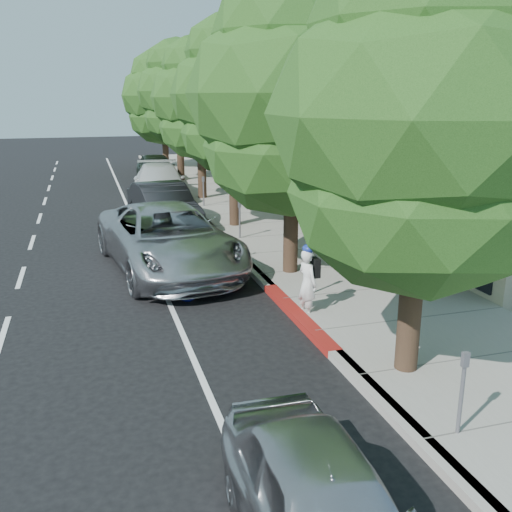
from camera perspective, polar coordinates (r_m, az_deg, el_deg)
name	(u,v)px	position (r m, az deg, el deg)	size (l,w,h in m)	color
ground	(315,337)	(11.95, 5.94, -8.06)	(120.00, 120.00, 0.00)	black
sidewalk	(289,236)	(19.79, 3.27, 1.98)	(4.60, 56.00, 0.15)	gray
curb	(224,241)	(19.15, -3.21, 1.50)	(0.30, 56.00, 0.15)	#9E998E
curb_red_segment	(298,316)	(12.77, 4.23, -6.02)	(0.32, 4.00, 0.15)	maroon
storefront_building	(355,120)	(31.32, 9.92, 13.25)	(10.00, 36.00, 7.00)	tan
street_tree_0	(425,121)	(9.58, 16.54, 12.81)	(5.07, 5.07, 7.37)	black
street_tree_1	(293,98)	(14.97, 3.73, 15.53)	(5.47, 5.47, 7.91)	black
street_tree_2	(234,97)	(20.71, -2.26, 15.58)	(4.50, 4.50, 7.59)	black
street_tree_3	(200,100)	(26.56, -5.62, 15.30)	(4.49, 4.49, 7.40)	black
street_tree_4	(178,94)	(32.46, -7.78, 15.80)	(4.53, 4.53, 7.77)	black
street_tree_5	(163,97)	(38.40, -9.25, 15.39)	(5.42, 5.42, 7.72)	black
cyclist	(307,283)	(12.71, 5.17, -2.75)	(0.57, 0.37, 1.56)	white
bicycle	(210,279)	(14.02, -4.67, -2.28)	(0.62, 1.78, 0.94)	#151C92
silver_suv	(168,239)	(16.17, -8.76, 1.69)	(3.03, 6.58, 1.83)	#BDBCC2
dark_sedan	(163,206)	(21.49, -9.24, 4.96)	(1.75, 5.01, 1.65)	black
white_pickup	(160,183)	(27.17, -9.62, 7.23)	(2.33, 5.73, 1.66)	silver
dark_suv_far	(156,169)	(32.46, -9.97, 8.59)	(1.94, 4.82, 1.64)	black
near_car_a	(323,512)	(6.52, 6.71, -24.04)	(1.57, 3.90, 1.33)	#B2B2B7
pedestrian	(331,215)	(18.31, 7.54, 4.12)	(0.96, 0.74, 1.97)	black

